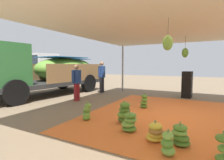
# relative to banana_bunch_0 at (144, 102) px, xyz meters

# --- Properties ---
(ground_plane) EXTENTS (40.00, 40.00, 0.00)m
(ground_plane) POSITION_rel_banana_bunch_0_xyz_m (-0.50, 2.05, -0.24)
(ground_plane) COLOR #7F6B51
(tarp_orange) EXTENTS (5.67, 4.70, 0.01)m
(tarp_orange) POSITION_rel_banana_bunch_0_xyz_m (-0.50, -0.95, -0.23)
(tarp_orange) COLOR orange
(tarp_orange) RESTS_ON ground
(tent_canopy) EXTENTS (8.00, 7.00, 2.72)m
(tent_canopy) POSITION_rel_banana_bunch_0_xyz_m (-0.49, -1.04, 2.41)
(tent_canopy) COLOR #9EA0A5
(tent_canopy) RESTS_ON ground
(banana_bunch_0) EXTENTS (0.38, 0.38, 0.54)m
(banana_bunch_0) POSITION_rel_banana_bunch_0_xyz_m (0.00, 0.00, 0.00)
(banana_bunch_0) COLOR #477523
(banana_bunch_0) RESTS_ON tarp_orange
(banana_bunch_1) EXTENTS (0.41, 0.43, 0.46)m
(banana_bunch_1) POSITION_rel_banana_bunch_0_xyz_m (-2.48, -1.50, -0.04)
(banana_bunch_1) COLOR #477523
(banana_bunch_1) RESTS_ON tarp_orange
(banana_bunch_2) EXTENTS (0.48, 0.48, 0.49)m
(banana_bunch_2) POSITION_rel_banana_bunch_0_xyz_m (-2.27, -0.37, -0.02)
(banana_bunch_2) COLOR #518428
(banana_bunch_2) RESTS_ON tarp_orange
(banana_bunch_3) EXTENTS (0.31, 0.31, 0.46)m
(banana_bunch_3) POSITION_rel_banana_bunch_0_xyz_m (-2.96, -1.35, -0.03)
(banana_bunch_3) COLOR #6B9E38
(banana_bunch_3) RESTS_ON tarp_orange
(banana_bunch_5) EXTENTS (0.35, 0.35, 0.52)m
(banana_bunch_5) POSITION_rel_banana_bunch_0_xyz_m (-2.81, -2.17, -0.01)
(banana_bunch_5) COLOR #518428
(banana_bunch_5) RESTS_ON tarp_orange
(banana_bunch_7) EXTENTS (0.48, 0.47, 0.43)m
(banana_bunch_7) POSITION_rel_banana_bunch_0_xyz_m (-2.54, -1.03, -0.05)
(banana_bunch_7) COLOR gold
(banana_bunch_7) RESTS_ON tarp_orange
(banana_bunch_8) EXTENTS (0.45, 0.44, 0.59)m
(banana_bunch_8) POSITION_rel_banana_bunch_0_xyz_m (-1.78, -0.01, 0.03)
(banana_bunch_8) COLOR #477523
(banana_bunch_8) RESTS_ON tarp_orange
(banana_bunch_9) EXTENTS (0.31, 0.31, 0.52)m
(banana_bunch_9) POSITION_rel_banana_bunch_0_xyz_m (-2.05, 1.00, -0.00)
(banana_bunch_9) COLOR #60932D
(banana_bunch_9) RESTS_ON tarp_orange
(cargo_truck_main) EXTENTS (6.37, 3.04, 2.40)m
(cargo_truck_main) POSITION_rel_banana_bunch_0_xyz_m (0.13, 5.39, 1.01)
(cargo_truck_main) COLOR #2D2D2D
(cargo_truck_main) RESTS_ON ground
(cargo_truck_far) EXTENTS (6.37, 3.38, 2.40)m
(cargo_truck_far) POSITION_rel_banana_bunch_0_xyz_m (5.36, 8.85, 1.04)
(cargo_truck_far) COLOR #2D2D2D
(cargo_truck_far) RESTS_ON ground
(worker_0) EXTENTS (0.64, 0.39, 1.74)m
(worker_0) POSITION_rel_banana_bunch_0_xyz_m (2.33, 3.19, 0.78)
(worker_0) COLOR #26262D
(worker_0) RESTS_ON ground
(worker_1) EXTENTS (0.57, 0.35, 1.56)m
(worker_1) POSITION_rel_banana_bunch_0_xyz_m (-0.10, 2.97, 0.68)
(worker_1) COLOR maroon
(worker_1) RESTS_ON ground
(speaker_stack) EXTENTS (0.54, 0.47, 1.25)m
(speaker_stack) POSITION_rel_banana_bunch_0_xyz_m (2.91, -1.17, 0.39)
(speaker_stack) COLOR black
(speaker_stack) RESTS_ON ground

